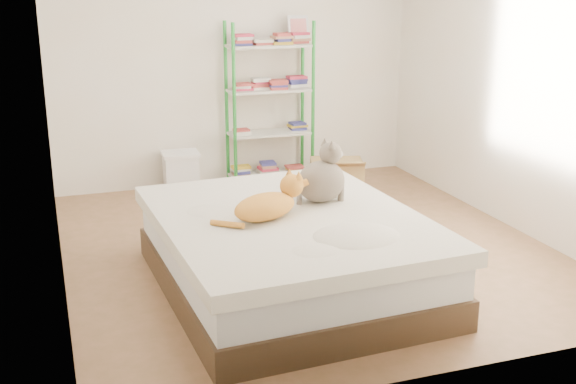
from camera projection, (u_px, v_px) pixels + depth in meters
name	position (u px, v px, depth m)	size (l,w,h in m)	color
room	(306.00, 88.00, 5.55)	(3.81, 4.21, 2.61)	#9F7051
bed	(288.00, 252.00, 5.06)	(1.83, 2.24, 0.55)	#46301F
orange_cat	(265.00, 203.00, 4.85)	(0.57, 0.31, 0.23)	gold
grey_cat	(321.00, 172.00, 5.20)	(0.32, 0.39, 0.44)	gray
shelf_unit	(270.00, 103.00, 7.47)	(0.88, 0.36, 1.74)	green
cardboard_box	(337.00, 178.00, 7.24)	(0.61, 0.62, 0.42)	tan
white_bin	(181.00, 172.00, 7.33)	(0.38, 0.33, 0.42)	white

